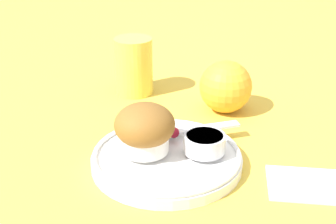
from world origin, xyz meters
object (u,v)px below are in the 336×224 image
butter_knife (185,131)px  muffin (145,128)px  orange_fruit (226,87)px  juice_glass (134,66)px

butter_knife → muffin: bearing=-154.5°
muffin → butter_knife: bearing=49.3°
orange_fruit → muffin: bearing=-119.9°
orange_fruit → juice_glass: bearing=160.6°
muffin → butter_knife: size_ratio=0.51×
juice_glass → muffin: bearing=-75.5°
butter_knife → juice_glass: bearing=97.1°
butter_knife → orange_fruit: (0.05, 0.12, 0.02)m
muffin → orange_fruit: bearing=60.1°
muffin → orange_fruit: same height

